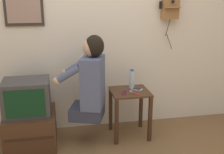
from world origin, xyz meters
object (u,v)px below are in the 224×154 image
Objects in this scene: television at (27,97)px; cell_phone_spare at (137,89)px; toothbrush at (134,93)px; wall_phone_antique at (170,3)px; person at (90,80)px; framed_picture at (23,3)px; cell_phone_held at (125,92)px; water_bottle at (132,79)px.

television is 1.27m from cell_phone_spare.
wall_phone_antique is at bearing -0.77° from toothbrush.
television is (-0.70, 0.09, -0.19)m from person.
framed_picture is at bearing 76.59° from person.
wall_phone_antique is (1.05, 0.39, 0.80)m from person.
wall_phone_antique is at bearing 9.80° from television.
framed_picture reaches higher than cell_phone_spare.
television is 3.64× the size of cell_phone_held.
person is 0.54m from toothbrush.
framed_picture is (-1.73, 0.04, 0.01)m from wall_phone_antique.
person is 6.93× the size of cell_phone_held.
framed_picture is 3.72× the size of toothbrush.
television is 1.21m from toothbrush.
person is 1.90× the size of television.
person is 7.05× the size of cell_phone_spare.
wall_phone_antique reaches higher than cell_phone_held.
wall_phone_antique reaches higher than water_bottle.
framed_picture is (-0.69, 0.43, 0.81)m from person.
framed_picture is 1.64m from cell_phone_spare.
wall_phone_antique reaches higher than cell_phone_spare.
framed_picture is 1.53m from water_bottle.
wall_phone_antique is at bearing -22.76° from cell_phone_spare.
water_bottle is at bearing -11.22° from framed_picture.
wall_phone_antique is at bearing -51.02° from person.
person is 1.88× the size of framed_picture.
cell_phone_spare is 0.14m from water_bottle.
water_bottle is (-0.52, -0.20, -0.89)m from wall_phone_antique.
toothbrush is at bearing -169.16° from cell_phone_spare.
toothbrush is (-0.02, -0.20, -0.10)m from water_bottle.
television is 0.63× the size of wall_phone_antique.
toothbrush is at bearing -72.59° from person.
cell_phone_held is at bearing -19.65° from framed_picture.
water_bottle reaches higher than cell_phone_held.
cell_phone_held is at bearing -2.23° from television.
cell_phone_spare is 1.00× the size of toothbrush.
framed_picture is (0.02, 0.35, 1.00)m from television.
person is at bearing -160.01° from water_bottle.
framed_picture reaches higher than person.
wall_phone_antique reaches higher than person.
person is 4.00× the size of water_bottle.
wall_phone_antique is 1.58× the size of framed_picture.
framed_picture reaches higher than water_bottle.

